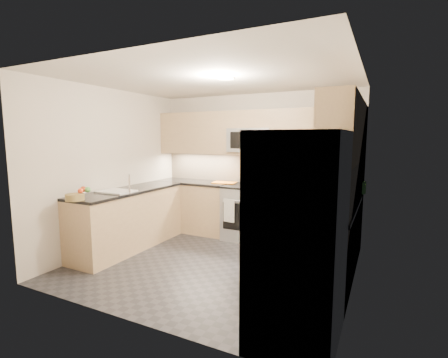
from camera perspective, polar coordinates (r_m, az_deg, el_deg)
floor at (r=4.67m, az=-1.98°, el=-14.66°), size 3.60×3.20×0.00m
ceiling at (r=4.39m, az=-2.13°, el=17.20°), size 3.60×3.20×0.02m
wall_back at (r=5.81m, az=5.50°, el=2.38°), size 3.60×0.02×2.50m
wall_front at (r=3.06m, az=-16.48°, el=-2.30°), size 3.60×0.02×2.50m
wall_left at (r=5.44m, az=-18.96°, el=1.70°), size 0.02×3.20×2.50m
wall_right at (r=3.85m, az=22.26°, el=-0.63°), size 0.02×3.20×2.50m
base_cab_back_left at (r=6.14m, az=-5.20°, el=-4.90°), size 1.42×0.60×0.90m
base_cab_back_right at (r=5.35m, az=15.26°, el=-6.95°), size 1.42×0.60×0.90m
base_cab_right at (r=4.20m, az=17.73°, el=-11.01°), size 0.60×1.70×0.90m
base_cab_peninsula at (r=5.37m, az=-16.34°, el=-6.95°), size 0.60×2.00×0.90m
countertop_back_left at (r=6.06m, az=-5.25°, el=-0.55°), size 1.42×0.63×0.04m
countertop_back_right at (r=5.26m, az=15.43°, el=-1.98°), size 1.42×0.63×0.04m
countertop_right at (r=4.08m, az=17.98°, el=-4.72°), size 0.63×1.70×0.04m
countertop_peninsula at (r=5.28m, az=-16.52°, el=-1.99°), size 0.63×2.00×0.04m
upper_cab_back at (r=5.62m, az=4.93°, el=8.10°), size 3.60×0.35×0.75m
upper_cab_right at (r=4.10m, az=20.49°, el=7.97°), size 0.35×1.95×0.75m
backsplash_back at (r=5.81m, az=5.47°, el=1.84°), size 3.60×0.01×0.51m
backsplash_right at (r=4.30m, az=22.61°, el=-0.61°), size 0.01×2.30×0.51m
gas_range at (r=5.63m, az=4.21°, el=-5.95°), size 0.76×0.65×0.91m
range_cooktop at (r=5.54m, az=4.25°, el=-1.32°), size 0.76×0.65×0.03m
oven_door_glass at (r=5.34m, az=2.86°, el=-6.74°), size 0.62×0.02×0.45m
oven_handle at (r=5.26m, az=2.79°, el=-3.94°), size 0.60×0.02×0.02m
microwave at (r=5.60m, az=4.82°, el=6.82°), size 0.76×0.40×0.40m
microwave_door at (r=5.41m, az=4.01°, el=6.82°), size 0.60×0.01×0.28m
refrigerator at (r=2.85m, az=13.01°, el=-10.11°), size 0.70×0.90×1.80m
fridge_handle_left at (r=2.78m, az=4.62°, el=-9.34°), size 0.02×0.02×1.20m
fridge_handle_right at (r=3.10m, az=7.11°, el=-7.59°), size 0.02×0.02×1.20m
sink_basin at (r=5.11m, az=-18.41°, el=-2.82°), size 0.52×0.38×0.16m
faucet at (r=4.90m, az=-16.34°, el=-0.79°), size 0.03×0.03×0.28m
utensil_bowl at (r=5.11m, az=22.05°, el=-1.32°), size 0.37×0.37×0.17m
cutting_board at (r=5.78m, az=0.05°, el=-0.63°), size 0.44×0.34×0.01m
fruit_basket at (r=4.59m, az=-24.75°, el=-2.92°), size 0.28×0.28×0.08m
fruit_apple at (r=4.76m, az=-23.50°, el=-1.64°), size 0.08×0.08×0.08m
fruit_pear at (r=4.67m, az=-22.84°, el=-1.75°), size 0.08×0.08×0.08m
dish_towel_check at (r=5.35m, az=0.86°, el=-5.59°), size 0.20×0.04×0.38m
fruit_orange at (r=4.63m, az=-23.91°, el=-1.91°), size 0.07×0.07×0.07m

